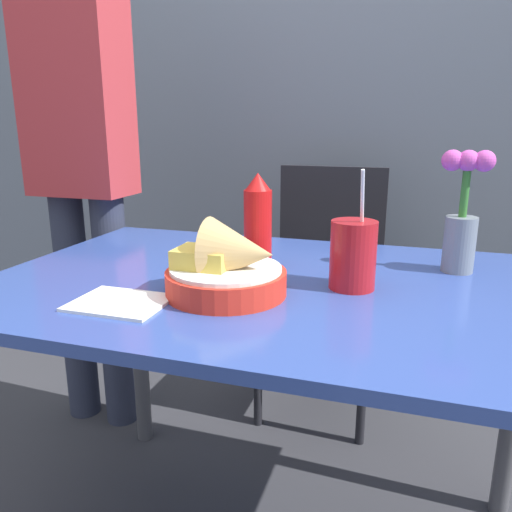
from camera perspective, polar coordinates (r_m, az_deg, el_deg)
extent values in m
cube|color=slate|center=(2.22, 11.53, 21.24)|extent=(7.00, 0.06, 2.60)
cube|color=#334C9E|center=(1.06, 2.41, -3.45)|extent=(1.23, 0.79, 0.02)
cylinder|color=#4C4C51|center=(1.70, -13.20, -9.74)|extent=(0.05, 0.05, 0.70)
cylinder|color=black|center=(1.78, 0.22, -12.66)|extent=(0.03, 0.03, 0.44)
cylinder|color=black|center=(1.72, 12.10, -14.07)|extent=(0.03, 0.03, 0.44)
cylinder|color=black|center=(2.09, 3.21, -8.28)|extent=(0.03, 0.03, 0.44)
cylinder|color=black|center=(2.04, 13.16, -9.29)|extent=(0.03, 0.03, 0.44)
cube|color=black|center=(1.81, 7.41, -4.32)|extent=(0.40, 0.40, 0.02)
cube|color=black|center=(1.93, 8.64, 3.75)|extent=(0.40, 0.03, 0.43)
cylinder|color=red|center=(0.97, -3.44, -3.03)|extent=(0.24, 0.24, 0.05)
cylinder|color=white|center=(0.96, -3.46, -1.46)|extent=(0.22, 0.22, 0.01)
cone|color=tan|center=(0.94, -1.83, 0.41)|extent=(0.13, 0.13, 0.13)
cube|color=#E5C14C|center=(0.96, -6.02, -0.40)|extent=(0.11, 0.08, 0.04)
cylinder|color=red|center=(1.14, 0.21, 3.11)|extent=(0.06, 0.06, 0.18)
cone|color=red|center=(1.12, 0.21, 8.52)|extent=(0.06, 0.06, 0.04)
cylinder|color=red|center=(1.01, 11.02, 0.09)|extent=(0.09, 0.09, 0.14)
cylinder|color=black|center=(1.01, 10.99, -0.52)|extent=(0.08, 0.08, 0.11)
cylinder|color=white|center=(1.00, 11.98, 3.48)|extent=(0.01, 0.08, 0.22)
cylinder|color=gray|center=(1.20, 22.21, 1.23)|extent=(0.07, 0.07, 0.12)
cylinder|color=#33722D|center=(1.18, 22.78, 6.84)|extent=(0.02, 0.02, 0.11)
sphere|color=#D14CB2|center=(1.17, 23.10, 9.99)|extent=(0.05, 0.05, 0.05)
sphere|color=#D14CB2|center=(1.17, 21.53, 10.14)|extent=(0.05, 0.05, 0.05)
sphere|color=#D14CB2|center=(1.17, 24.67, 9.84)|extent=(0.05, 0.05, 0.05)
cube|color=white|center=(0.96, -15.27, -5.16)|extent=(0.17, 0.14, 0.01)
cylinder|color=#2D3347|center=(1.89, -19.90, -5.64)|extent=(0.11, 0.11, 0.82)
cylinder|color=#2D3347|center=(1.80, -15.82, -6.33)|extent=(0.11, 0.11, 0.82)
cube|color=#B23338|center=(1.74, -19.99, 17.91)|extent=(0.32, 0.18, 0.68)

